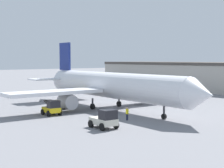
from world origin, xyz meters
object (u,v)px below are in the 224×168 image
baggage_tug (105,119)px  pushback_tug (63,102)px  airplane (109,86)px  belt_loader_truck (52,108)px  ground_crew_worker (127,113)px

baggage_tug → pushback_tug: size_ratio=0.89×
airplane → belt_loader_truck: 10.43m
ground_crew_worker → baggage_tug: size_ratio=0.50×
airplane → baggage_tug: size_ratio=11.56×
pushback_tug → ground_crew_worker: bearing=-15.0°
belt_loader_truck → ground_crew_worker: bearing=32.8°
belt_loader_truck → pushback_tug: (-4.60, 4.54, 0.09)m
ground_crew_worker → belt_loader_truck: 10.86m
ground_crew_worker → baggage_tug: baggage_tug is taller
airplane → pushback_tug: 7.54m
pushback_tug → airplane: bearing=32.6°
airplane → pushback_tug: bearing=-126.4°
belt_loader_truck → pushback_tug: bearing=137.8°
baggage_tug → belt_loader_truck: bearing=-176.4°
belt_loader_truck → pushback_tug: 6.46m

